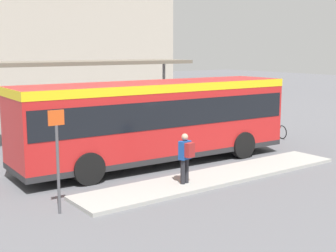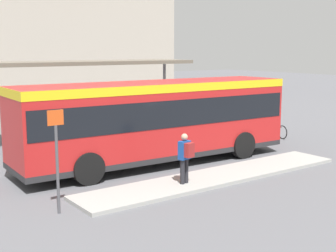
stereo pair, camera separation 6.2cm
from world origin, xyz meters
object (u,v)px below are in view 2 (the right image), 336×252
(potted_planter_near_shelter, at_px, (175,125))
(platform_sign, at_px, (57,157))
(bicycle_orange, at_px, (243,124))
(pedestrian_waiting, at_px, (185,155))
(bicycle_red, at_px, (276,131))
(bicycle_blue, at_px, (250,126))
(city_bus, at_px, (157,116))
(bicycle_green, at_px, (261,129))

(potted_planter_near_shelter, relative_size, platform_sign, 0.44)
(bicycle_orange, bearing_deg, potted_planter_near_shelter, 78.39)
(pedestrian_waiting, height_order, bicycle_red, pedestrian_waiting)
(pedestrian_waiting, bearing_deg, bicycle_blue, -68.24)
(city_bus, relative_size, bicycle_orange, 7.21)
(bicycle_orange, height_order, potted_planter_near_shelter, potted_planter_near_shelter)
(city_bus, bearing_deg, bicycle_green, 15.18)
(pedestrian_waiting, bearing_deg, bicycle_orange, -65.41)
(city_bus, relative_size, bicycle_blue, 6.87)
(platform_sign, bearing_deg, potted_planter_near_shelter, 37.27)
(platform_sign, bearing_deg, bicycle_blue, 23.21)
(bicycle_red, relative_size, potted_planter_near_shelter, 1.28)
(city_bus, bearing_deg, bicycle_blue, 20.69)
(bicycle_red, height_order, potted_planter_near_shelter, potted_planter_near_shelter)
(city_bus, bearing_deg, pedestrian_waiting, -106.39)
(bicycle_red, relative_size, platform_sign, 0.56)
(pedestrian_waiting, relative_size, bicycle_red, 1.03)
(bicycle_green, height_order, potted_planter_near_shelter, potted_planter_near_shelter)
(bicycle_red, height_order, bicycle_blue, bicycle_blue)
(pedestrian_waiting, distance_m, bicycle_blue, 10.54)
(bicycle_green, distance_m, bicycle_blue, 0.85)
(pedestrian_waiting, height_order, bicycle_green, pedestrian_waiting)
(pedestrian_waiting, xyz_separation_m, bicycle_blue, (8.83, 5.70, -0.70))
(pedestrian_waiting, relative_size, bicycle_blue, 1.01)
(city_bus, height_order, bicycle_blue, city_bus)
(bicycle_orange, bearing_deg, platform_sign, 110.37)
(bicycle_green, height_order, platform_sign, platform_sign)
(bicycle_green, bearing_deg, bicycle_blue, -7.03)
(pedestrian_waiting, xyz_separation_m, bicycle_green, (8.70, 4.87, -0.70))
(bicycle_green, bearing_deg, city_bus, 104.47)
(city_bus, distance_m, bicycle_red, 8.08)
(bicycle_blue, relative_size, platform_sign, 0.57)
(platform_sign, bearing_deg, city_bus, 29.74)
(bicycle_blue, distance_m, bicycle_orange, 0.88)
(pedestrian_waiting, bearing_deg, city_bus, -29.81)
(bicycle_green, relative_size, platform_sign, 0.58)
(city_bus, relative_size, potted_planter_near_shelter, 8.92)
(bicycle_orange, relative_size, potted_planter_near_shelter, 1.24)
(potted_planter_near_shelter, xyz_separation_m, platform_sign, (-9.07, -6.91, 0.92))
(pedestrian_waiting, height_order, platform_sign, platform_sign)
(bicycle_red, bearing_deg, platform_sign, 116.33)
(bicycle_blue, bearing_deg, potted_planter_near_shelter, -109.53)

